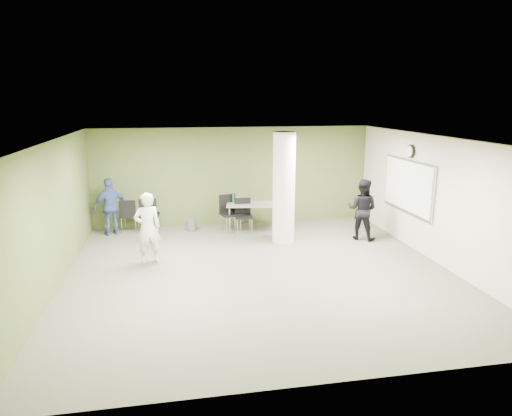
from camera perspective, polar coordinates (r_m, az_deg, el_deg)
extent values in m
plane|color=#595746|center=(9.77, 0.45, -7.97)|extent=(8.00, 8.00, 0.00)
plane|color=white|center=(9.13, 0.48, 8.62)|extent=(8.00, 8.00, 0.00)
cube|color=#585F2D|center=(13.22, -2.80, 4.00)|extent=(8.00, 2.80, 0.02)
cube|color=#585F2D|center=(9.47, -24.04, -0.97)|extent=(0.02, 8.00, 2.80)
cube|color=beige|center=(10.82, 21.75, 0.93)|extent=(0.02, 8.00, 2.80)
cylinder|color=silver|center=(11.47, 3.50, 2.53)|extent=(0.56, 0.56, 2.80)
cube|color=silver|center=(11.78, 18.46, 2.65)|extent=(0.04, 2.30, 1.30)
cube|color=white|center=(11.77, 18.35, 2.64)|extent=(0.02, 2.20, 1.20)
cylinder|color=black|center=(11.66, 18.77, 6.75)|extent=(0.05, 0.32, 0.32)
cylinder|color=white|center=(11.65, 18.64, 6.75)|extent=(0.02, 0.26, 0.26)
cube|color=gray|center=(12.56, 0.03, 0.48)|extent=(1.72, 0.97, 0.04)
cylinder|color=silver|center=(12.39, -3.33, -1.56)|extent=(0.04, 0.04, 0.73)
cylinder|color=silver|center=(12.40, 3.42, -1.54)|extent=(0.04, 0.04, 0.73)
cylinder|color=silver|center=(12.93, -3.22, -0.91)|extent=(0.04, 0.04, 0.73)
cylinder|color=silver|center=(12.95, 3.24, -0.89)|extent=(0.04, 0.04, 0.73)
cylinder|color=#1B512C|center=(12.67, -2.85, 1.26)|extent=(0.07, 0.07, 0.25)
cylinder|color=#B2B2B7|center=(12.59, -2.29, 1.02)|extent=(0.06, 0.06, 0.18)
cylinder|color=#4C4C4C|center=(12.80, -8.11, -2.12)|extent=(0.28, 0.28, 0.32)
cube|color=black|center=(13.02, -15.51, -0.91)|extent=(0.52, 0.52, 0.05)
cube|color=black|center=(12.77, -15.79, -0.06)|extent=(0.44, 0.10, 0.45)
cylinder|color=silver|center=(13.22, -14.47, -1.68)|extent=(0.02, 0.02, 0.43)
cylinder|color=silver|center=(13.30, -16.06, -1.69)|extent=(0.02, 0.02, 0.43)
cylinder|color=silver|center=(12.86, -14.82, -2.12)|extent=(0.02, 0.02, 0.43)
cylinder|color=silver|center=(12.95, -16.45, -2.12)|extent=(0.02, 0.02, 0.43)
cube|color=black|center=(12.80, -13.14, -0.85)|extent=(0.55, 0.55, 0.05)
cube|color=black|center=(12.52, -13.38, 0.09)|extent=(0.47, 0.10, 0.48)
cylinder|color=silver|center=(13.02, -12.04, -1.70)|extent=(0.02, 0.02, 0.46)
cylinder|color=silver|center=(13.09, -13.81, -1.71)|extent=(0.02, 0.02, 0.46)
cylinder|color=silver|center=(12.63, -12.32, -2.18)|extent=(0.02, 0.02, 0.46)
cylinder|color=silver|center=(12.71, -14.14, -2.19)|extent=(0.02, 0.02, 0.46)
cube|color=black|center=(12.56, -3.21, -0.77)|extent=(0.61, 0.61, 0.05)
cube|color=black|center=(12.70, -3.62, 0.65)|extent=(0.47, 0.17, 0.49)
cylinder|color=silver|center=(12.36, -3.70, -2.22)|extent=(0.02, 0.02, 0.47)
cylinder|color=silver|center=(12.52, -1.96, -2.00)|extent=(0.02, 0.02, 0.47)
cylinder|color=silver|center=(12.73, -4.40, -1.77)|extent=(0.02, 0.02, 0.47)
cylinder|color=silver|center=(12.88, -2.70, -1.56)|extent=(0.02, 0.02, 0.47)
cube|color=black|center=(12.38, -1.54, -1.11)|extent=(0.47, 0.47, 0.05)
cube|color=black|center=(12.53, -1.69, 0.26)|extent=(0.45, 0.05, 0.46)
cylinder|color=silver|center=(12.24, -2.30, -2.45)|extent=(0.02, 0.02, 0.44)
cylinder|color=silver|center=(12.29, -0.52, -2.37)|extent=(0.02, 0.02, 0.44)
cylinder|color=silver|center=(12.61, -2.53, -1.97)|extent=(0.02, 0.02, 0.44)
cylinder|color=silver|center=(12.66, -0.80, -1.90)|extent=(0.02, 0.02, 0.44)
imported|color=white|center=(10.35, -13.40, -2.45)|extent=(0.66, 0.51, 1.59)
imported|color=black|center=(12.08, 13.14, -0.17)|extent=(0.98, 0.95, 1.59)
imported|color=#3B4E92|center=(12.76, -17.71, 0.16)|extent=(0.98, 0.70, 1.55)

